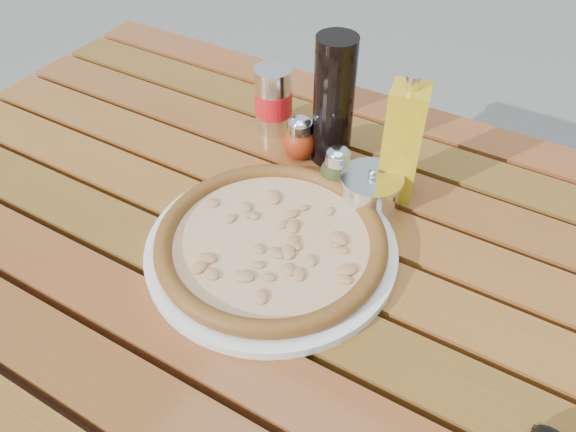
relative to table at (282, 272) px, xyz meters
The scene contains 9 objects.
table is the anchor object (origin of this frame).
plate 0.09m from the table, 87.93° to the right, with size 0.36×0.36×0.01m, color white.
pizza 0.10m from the table, 87.93° to the right, with size 0.44×0.44×0.03m.
pepper_shaker 0.23m from the table, 111.64° to the left, with size 0.07×0.07×0.08m.
oregano_shaker 0.18m from the table, 82.99° to the left, with size 0.07×0.07×0.08m.
dark_bottle 0.28m from the table, 97.58° to the left, with size 0.07×0.07×0.22m, color black.
soda_can 0.32m from the table, 123.46° to the left, with size 0.08×0.08×0.12m.
olive_oil_cruet 0.27m from the table, 60.33° to the left, with size 0.07×0.07×0.21m.
parmesan_tin 0.19m from the table, 58.46° to the left, with size 0.11×0.11×0.07m.
Camera 1 is at (0.30, -0.49, 1.34)m, focal length 35.00 mm.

